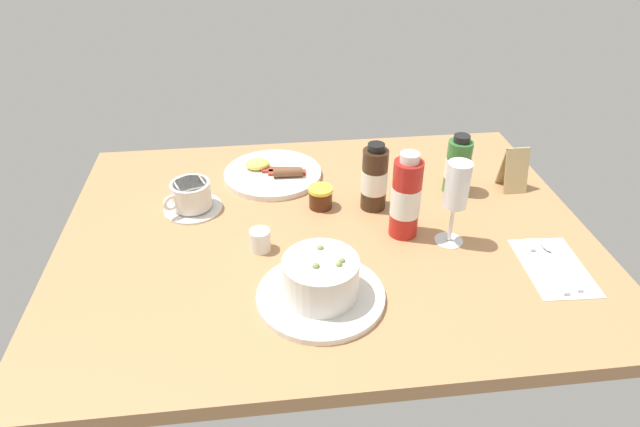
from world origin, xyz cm
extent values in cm
cube|color=#B27F51|center=(0.00, 0.00, -1.50)|extent=(110.00, 84.00, 3.00)
cylinder|color=silver|center=(-3.57, -21.04, 0.60)|extent=(22.91, 22.91, 1.20)
cylinder|color=silver|center=(-3.57, -21.04, 4.85)|extent=(13.40, 13.40, 7.30)
cylinder|color=beige|center=(-3.57, -21.04, 7.70)|extent=(11.52, 11.52, 1.60)
sphere|color=#7F9654|center=(-3.21, -17.54, 8.60)|extent=(1.17, 1.17, 1.17)
sphere|color=#7F9654|center=(-0.50, -21.58, 8.60)|extent=(1.11, 1.11, 1.11)
sphere|color=#7F9654|center=(-0.66, -22.51, 8.60)|extent=(1.18, 1.18, 1.18)
sphere|color=#7F9654|center=(-4.55, -22.48, 8.60)|extent=(1.31, 1.31, 1.31)
cube|color=silver|center=(41.88, -17.64, 0.15)|extent=(12.48, 18.83, 0.30)
cube|color=silver|center=(40.68, -18.64, 0.55)|extent=(1.92, 14.04, 0.50)
cube|color=silver|center=(40.68, -10.84, 0.55)|extent=(2.38, 3.71, 0.40)
cube|color=silver|center=(43.48, -18.64, 0.55)|extent=(1.67, 13.03, 0.50)
ellipsoid|color=silver|center=(43.48, -11.64, 0.60)|extent=(2.40, 4.00, 0.60)
cylinder|color=silver|center=(-28.30, 11.43, 0.45)|extent=(12.85, 12.85, 0.90)
cylinder|color=silver|center=(-28.30, 11.43, 3.78)|extent=(8.64, 8.64, 5.76)
cylinder|color=#3F210E|center=(-28.30, 11.43, 6.16)|extent=(7.34, 7.34, 1.00)
torus|color=silver|center=(-32.36, 7.99, 4.07)|extent=(3.26, 2.94, 3.60)
cylinder|color=silver|center=(-13.76, -5.29, 2.27)|extent=(4.14, 4.14, 4.54)
cone|color=silver|center=(-12.12, -4.41, 4.00)|extent=(2.51, 2.26, 2.24)
cylinder|color=white|center=(24.50, -6.93, 0.20)|extent=(5.77, 5.77, 0.40)
cylinder|color=white|center=(24.50, -6.93, 4.51)|extent=(0.80, 0.80, 8.22)
cylinder|color=white|center=(24.50, -6.93, 13.33)|extent=(4.73, 4.73, 9.42)
cylinder|color=beige|center=(24.50, -6.93, 11.92)|extent=(3.88, 3.88, 5.65)
cylinder|color=#47200F|center=(-0.36, 9.03, 2.06)|extent=(5.18, 5.18, 4.12)
cylinder|color=yellow|center=(-0.36, 9.03, 4.52)|extent=(5.43, 5.43, 0.80)
cylinder|color=#337233|center=(31.96, 12.31, 6.34)|extent=(5.61, 5.61, 12.67)
cylinder|color=silver|center=(31.96, 12.31, 6.08)|extent=(5.72, 5.72, 4.82)
cylinder|color=black|center=(31.96, 12.31, 13.44)|extent=(3.64, 3.64, 1.53)
cylinder|color=#382314|center=(11.61, 7.70, 7.01)|extent=(5.62, 5.62, 14.01)
cylinder|color=white|center=(11.61, 7.70, 6.72)|extent=(5.73, 5.73, 5.32)
cylinder|color=black|center=(11.61, 7.70, 14.77)|extent=(3.65, 3.65, 1.53)
cylinder|color=#B21E19|center=(15.76, -3.07, 8.38)|extent=(5.91, 5.91, 16.77)
cylinder|color=silver|center=(15.76, -3.07, 8.05)|extent=(6.02, 6.02, 6.37)
cylinder|color=silver|center=(15.76, -3.07, 17.68)|extent=(3.84, 3.84, 1.82)
cylinder|color=silver|center=(-10.00, 23.94, 0.70)|extent=(23.67, 23.67, 1.40)
cube|color=#AC3828|center=(-6.59, 22.54, 1.70)|extent=(9.19, 3.27, 0.60)
cube|color=brown|center=(-8.03, 23.90, 1.70)|extent=(9.24, 3.61, 0.60)
cylinder|color=brown|center=(-6.45, 20.98, 2.60)|extent=(7.06, 2.41, 2.20)
ellipsoid|color=#F2D859|center=(-13.55, 26.31, 2.40)|extent=(6.00, 4.80, 2.40)
cube|color=tan|center=(45.63, 13.37, 5.22)|extent=(5.48, 3.03, 10.54)
cube|color=tan|center=(45.63, 10.73, 5.22)|extent=(5.48, 3.03, 10.54)
camera|label=1|loc=(-12.25, -93.71, 66.60)|focal=30.79mm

